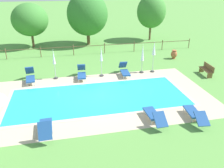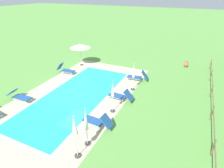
% 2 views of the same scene
% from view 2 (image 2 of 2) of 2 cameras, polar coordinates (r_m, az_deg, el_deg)
% --- Properties ---
extents(ground_plane, '(160.00, 160.00, 0.00)m').
position_cam_2_polar(ground_plane, '(14.80, -10.86, -3.43)').
color(ground_plane, '#599342').
extents(pool_deck_paving, '(14.20, 7.68, 0.01)m').
position_cam_2_polar(pool_deck_paving, '(14.80, -10.86, -3.41)').
color(pool_deck_paving, '#BCAD8E').
rests_on(pool_deck_paving, ground).
extents(swimming_pool_water, '(10.90, 4.38, 0.01)m').
position_cam_2_polar(swimming_pool_water, '(14.79, -10.86, -3.41)').
color(swimming_pool_water, '#23A8C1').
rests_on(swimming_pool_water, ground).
extents(pool_coping_rim, '(11.38, 4.86, 0.01)m').
position_cam_2_polar(pool_coping_rim, '(14.79, -10.86, -3.40)').
color(pool_coping_rim, beige).
rests_on(pool_coping_rim, ground).
extents(sun_lounger_north_near_steps, '(0.71, 1.91, 0.97)m').
position_cam_2_polar(sun_lounger_north_near_steps, '(11.32, -4.52, -11.23)').
color(sun_lounger_north_near_steps, navy).
rests_on(sun_lounger_north_near_steps, ground).
extents(sun_lounger_north_mid, '(0.68, 1.85, 1.01)m').
position_cam_2_polar(sun_lounger_north_mid, '(18.67, -13.96, 4.26)').
color(sun_lounger_north_mid, navy).
rests_on(sun_lounger_north_mid, ground).
extents(sun_lounger_north_far, '(0.81, 1.91, 1.00)m').
position_cam_2_polar(sun_lounger_north_far, '(16.82, 7.78, 2.25)').
color(sun_lounger_north_far, navy).
rests_on(sun_lounger_north_far, ground).
extents(sun_lounger_north_end, '(0.65, 2.02, 0.83)m').
position_cam_2_polar(sun_lounger_north_end, '(15.29, -26.37, -3.36)').
color(sun_lounger_north_end, navy).
rests_on(sun_lounger_north_end, ground).
extents(sun_lounger_south_near_corner, '(0.75, 1.93, 0.96)m').
position_cam_2_polar(sun_lounger_south_near_corner, '(13.74, 2.57, -3.59)').
color(sun_lounger_south_near_corner, navy).
rests_on(sun_lounger_south_near_corner, ground).
extents(patio_umbrella_open_foreground, '(2.13, 2.13, 2.36)m').
position_cam_2_polar(patio_umbrella_open_foreground, '(19.96, -9.73, 11.37)').
color(patio_umbrella_open_foreground, '#383838').
rests_on(patio_umbrella_open_foreground, ground).
extents(patio_umbrella_closed_row_west, '(0.32, 0.32, 2.34)m').
position_cam_2_polar(patio_umbrella_closed_row_west, '(9.58, -7.97, -11.50)').
color(patio_umbrella_closed_row_west, '#383838').
rests_on(patio_umbrella_closed_row_west, ground).
extents(patio_umbrella_closed_row_mid_west, '(0.32, 0.32, 2.28)m').
position_cam_2_polar(patio_umbrella_closed_row_mid_west, '(14.79, 6.59, 3.06)').
color(patio_umbrella_closed_row_mid_west, '#383838').
rests_on(patio_umbrella_closed_row_mid_west, ground).
extents(patio_umbrella_closed_row_centre, '(0.32, 0.32, 2.33)m').
position_cam_2_polar(patio_umbrella_closed_row_centre, '(11.96, 0.20, -2.66)').
color(patio_umbrella_closed_row_centre, '#383838').
rests_on(patio_umbrella_closed_row_centre, ground).
extents(patio_umbrella_closed_row_east, '(0.32, 0.32, 2.49)m').
position_cam_2_polar(patio_umbrella_closed_row_east, '(8.85, -11.34, -13.32)').
color(patio_umbrella_closed_row_east, '#383838').
rests_on(patio_umbrella_closed_row_east, ground).
extents(terracotta_urn_near_fence, '(0.45, 0.45, 0.67)m').
position_cam_2_polar(terracotta_urn_near_fence, '(21.08, 21.72, 5.66)').
color(terracotta_urn_near_fence, '#A85B38').
rests_on(terracotta_urn_near_fence, ground).
extents(perimeter_fence, '(21.90, 0.08, 1.05)m').
position_cam_2_polar(perimeter_fence, '(11.87, 28.59, -11.19)').
color(perimeter_fence, brown).
rests_on(perimeter_fence, ground).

